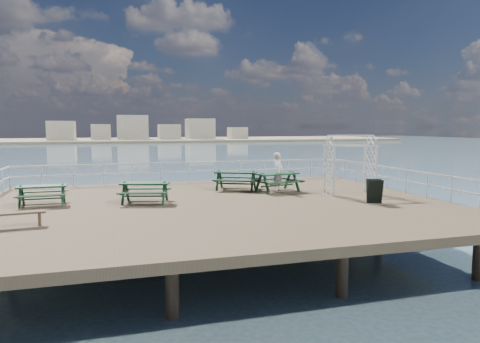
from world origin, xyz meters
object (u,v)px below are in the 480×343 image
object	(u,v)px
picnic_table_d	(145,188)
trellis_arbor	(350,168)
picnic_table_a	(42,191)
picnic_table_b	(236,177)
picnic_table_c	(277,178)
person	(278,172)
flat_bench_near	(18,216)

from	to	relation	value
picnic_table_d	trellis_arbor	world-z (taller)	trellis_arbor
picnic_table_a	picnic_table_b	xyz separation A→B (m)	(8.30, 1.87, 0.07)
trellis_arbor	picnic_table_d	bearing A→B (deg)	-175.40
picnic_table_b	picnic_table_c	size ratio (longest dim) A/B	1.09
trellis_arbor	person	world-z (taller)	trellis_arbor
picnic_table_a	flat_bench_near	distance (m)	3.73
picnic_table_c	flat_bench_near	xyz separation A→B (m)	(-10.13, -4.48, -0.29)
picnic_table_b	flat_bench_near	size ratio (longest dim) A/B	1.57
picnic_table_a	picnic_table_b	distance (m)	8.51
picnic_table_a	picnic_table_b	world-z (taller)	picnic_table_b
flat_bench_near	person	bearing A→B (deg)	17.19
picnic_table_c	picnic_table_d	world-z (taller)	picnic_table_c
person	picnic_table_b	bearing A→B (deg)	101.31
picnic_table_b	picnic_table_d	bearing A→B (deg)	-124.72
person	flat_bench_near	bearing A→B (deg)	159.40
person	picnic_table_c	bearing A→B (deg)	57.50
flat_bench_near	picnic_table_d	bearing A→B (deg)	32.04
flat_bench_near	trellis_arbor	size ratio (longest dim) A/B	0.60
picnic_table_b	picnic_table_d	size ratio (longest dim) A/B	1.14
trellis_arbor	picnic_table_a	bearing A→B (deg)	-177.28
picnic_table_c	flat_bench_near	bearing A→B (deg)	-169.65
picnic_table_b	person	world-z (taller)	person
picnic_table_b	picnic_table_d	xyz separation A→B (m)	(-4.46, -2.44, -0.04)
picnic_table_b	picnic_table_c	distance (m)	2.03
picnic_table_a	person	xyz separation A→B (m)	(10.01, 0.70, 0.36)
person	trellis_arbor	bearing A→B (deg)	-74.04
picnic_table_b	flat_bench_near	bearing A→B (deg)	-119.86
picnic_table_b	flat_bench_near	xyz separation A→B (m)	(-8.44, -5.59, -0.29)
picnic_table_b	trellis_arbor	bearing A→B (deg)	-5.10
picnic_table_c	trellis_arbor	distance (m)	3.32
picnic_table_d	picnic_table_b	bearing A→B (deg)	43.63
picnic_table_b	flat_bench_near	distance (m)	10.13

